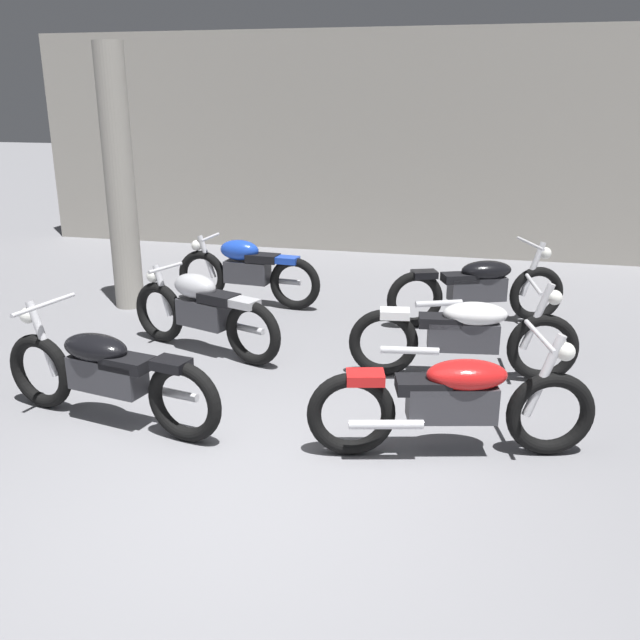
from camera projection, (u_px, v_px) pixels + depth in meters
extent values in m
plane|color=gray|center=(241.00, 499.00, 4.75)|extent=(60.00, 60.00, 0.00)
cube|color=#9E998E|center=(399.00, 145.00, 11.44)|extent=(12.74, 0.24, 3.60)
cylinder|color=#9E998E|center=(120.00, 181.00, 8.52)|extent=(0.36, 0.36, 3.20)
torus|color=black|center=(41.00, 371.00, 6.04)|extent=(0.68, 0.24, 0.67)
torus|color=black|center=(184.00, 402.00, 5.44)|extent=(0.68, 0.24, 0.67)
cylinder|color=silver|center=(43.00, 339.00, 5.91)|extent=(0.28, 0.12, 0.66)
cube|color=#38383D|center=(108.00, 374.00, 5.71)|extent=(0.69, 0.36, 0.28)
ellipsoid|color=black|center=(95.00, 348.00, 5.68)|extent=(0.65, 0.43, 0.22)
cube|color=black|center=(128.00, 363.00, 5.58)|extent=(0.44, 0.31, 0.10)
cube|color=black|center=(171.00, 364.00, 5.39)|extent=(0.31, 0.25, 0.08)
cylinder|color=silver|center=(44.00, 305.00, 5.79)|extent=(0.17, 0.67, 0.04)
sphere|color=white|center=(28.00, 315.00, 5.91)|extent=(0.14, 0.14, 0.14)
cylinder|color=silver|center=(168.00, 392.00, 5.66)|extent=(0.55, 0.18, 0.07)
torus|color=black|center=(159.00, 312.00, 7.65)|extent=(0.67, 0.33, 0.67)
torus|color=black|center=(253.00, 333.00, 6.98)|extent=(0.67, 0.33, 0.67)
cylinder|color=silver|center=(163.00, 290.00, 7.53)|extent=(0.25, 0.15, 0.56)
cube|color=#38383D|center=(204.00, 313.00, 7.28)|extent=(0.62, 0.42, 0.28)
ellipsoid|color=#B7B7BC|center=(195.00, 286.00, 7.25)|extent=(0.58, 0.44, 0.26)
cube|color=black|center=(219.00, 298.00, 7.11)|extent=(0.46, 0.36, 0.10)
cube|color=#B7B7BC|center=(244.00, 303.00, 6.94)|extent=(0.33, 0.28, 0.08)
cylinder|color=silver|center=(165.00, 268.00, 7.42)|extent=(0.19, 0.46, 0.04)
sphere|color=white|center=(153.00, 276.00, 7.56)|extent=(0.14, 0.14, 0.14)
cylinder|color=silver|center=(242.00, 327.00, 7.22)|extent=(0.54, 0.25, 0.07)
torus|color=black|center=(202.00, 276.00, 9.17)|extent=(0.68, 0.17, 0.67)
torus|color=black|center=(295.00, 284.00, 8.78)|extent=(0.68, 0.17, 0.67)
cylinder|color=silver|center=(207.00, 257.00, 9.06)|extent=(0.25, 0.09, 0.56)
cube|color=#38383D|center=(247.00, 272.00, 8.94)|extent=(0.59, 0.29, 0.28)
ellipsoid|color=blue|center=(239.00, 250.00, 8.88)|extent=(0.54, 0.32, 0.26)
cube|color=black|center=(263.00, 258.00, 8.81)|extent=(0.42, 0.27, 0.10)
cube|color=blue|center=(287.00, 260.00, 8.71)|extent=(0.30, 0.22, 0.08)
cylinder|color=silver|center=(210.00, 237.00, 8.96)|extent=(0.08, 0.48, 0.04)
sphere|color=white|center=(197.00, 245.00, 9.06)|extent=(0.14, 0.14, 0.14)
cylinder|color=silver|center=(280.00, 281.00, 8.98)|extent=(0.55, 0.12, 0.07)
torus|color=black|center=(550.00, 414.00, 5.24)|extent=(0.68, 0.27, 0.67)
torus|color=black|center=(351.00, 414.00, 5.23)|extent=(0.68, 0.27, 0.67)
cylinder|color=silver|center=(544.00, 376.00, 5.14)|extent=(0.28, 0.13, 0.66)
cube|color=#38383D|center=(452.00, 402.00, 5.21)|extent=(0.70, 0.39, 0.28)
ellipsoid|color=red|center=(467.00, 375.00, 5.14)|extent=(0.66, 0.45, 0.22)
cube|color=black|center=(423.00, 385.00, 5.16)|extent=(0.45, 0.33, 0.10)
cube|color=red|center=(365.00, 377.00, 5.14)|extent=(0.32, 0.26, 0.08)
cylinder|color=silver|center=(540.00, 336.00, 5.05)|extent=(0.20, 0.67, 0.04)
sphere|color=white|center=(566.00, 352.00, 5.08)|extent=(0.14, 0.14, 0.14)
cylinder|color=silver|center=(386.00, 424.00, 5.12)|extent=(0.55, 0.20, 0.07)
torus|color=black|center=(543.00, 348.00, 6.58)|extent=(0.68, 0.20, 0.67)
torus|color=black|center=(383.00, 343.00, 6.72)|extent=(0.68, 0.20, 0.67)
cylinder|color=silver|center=(537.00, 317.00, 6.49)|extent=(0.28, 0.11, 0.66)
cube|color=#38383D|center=(463.00, 336.00, 6.62)|extent=(0.69, 0.33, 0.28)
ellipsoid|color=white|center=(475.00, 314.00, 6.54)|extent=(0.64, 0.40, 0.22)
cube|color=black|center=(440.00, 321.00, 6.60)|extent=(0.43, 0.29, 0.10)
cube|color=white|center=(395.00, 313.00, 6.62)|extent=(0.30, 0.24, 0.08)
cylinder|color=silver|center=(534.00, 284.00, 6.40)|extent=(0.13, 0.68, 0.04)
sphere|color=white|center=(555.00, 297.00, 6.42)|extent=(0.14, 0.14, 0.14)
cylinder|color=silver|center=(410.00, 350.00, 6.58)|extent=(0.55, 0.15, 0.07)
torus|color=black|center=(536.00, 294.00, 8.33)|extent=(0.66, 0.35, 0.67)
torus|color=black|center=(415.00, 299.00, 8.11)|extent=(0.66, 0.35, 0.67)
cylinder|color=silver|center=(533.00, 269.00, 8.22)|extent=(0.28, 0.17, 0.66)
cube|color=#38383D|center=(477.00, 289.00, 8.19)|extent=(0.70, 0.47, 0.28)
ellipsoid|color=black|center=(486.00, 270.00, 8.13)|extent=(0.68, 0.52, 0.22)
cube|color=black|center=(460.00, 278.00, 8.11)|extent=(0.46, 0.37, 0.10)
cube|color=black|center=(424.00, 274.00, 8.04)|extent=(0.33, 0.29, 0.08)
cylinder|color=silver|center=(530.00, 244.00, 8.11)|extent=(0.29, 0.64, 0.04)
sphere|color=white|center=(545.00, 253.00, 8.18)|extent=(0.14, 0.14, 0.14)
cylinder|color=silver|center=(439.00, 303.00, 8.03)|extent=(0.54, 0.27, 0.07)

